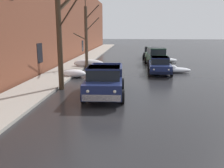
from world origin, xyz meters
name	(u,v)px	position (x,y,z in m)	size (l,w,h in m)	color
left_sidewalk_slab	(66,70)	(-5.89, 18.00, 0.07)	(2.73, 80.00, 0.14)	#A8A399
brick_townhouse_facade	(42,15)	(-7.76, 18.00, 4.92)	(0.63, 80.00, 9.84)	brown
snow_bank_along_left_kerb	(174,70)	(3.77, 18.07, 0.26)	(2.76, 0.92, 0.67)	white
snow_bank_mid_block_left	(88,64)	(-4.29, 20.41, 0.39)	(3.00, 0.99, 0.81)	white
snow_bank_near_corner_right	(164,60)	(3.80, 25.23, 0.26)	(2.57, 1.07, 0.66)	white
snow_bank_along_right_kerb	(74,74)	(-4.42, 15.20, 0.30)	(1.89, 1.00, 0.63)	white
bare_tree_second_along_sidewalk	(61,30)	(-4.22, 11.38, 3.66)	(2.82, 2.94, 7.27)	#423323
bare_tree_mid_block	(86,36)	(-4.27, 19.79, 3.14)	(2.44, 3.13, 6.20)	#4C3D2D
pickup_truck_darkblue_approaching_near_lane	(105,81)	(-1.40, 9.85, 0.88)	(2.35, 5.02, 1.76)	navy
sedan_darkblue_parked_kerbside_close	(160,65)	(2.42, 17.49, 0.75)	(2.07, 4.27, 1.42)	navy
suv_green_parked_kerbside_mid	(156,55)	(2.61, 23.20, 0.99)	(2.28, 4.66, 1.82)	#1E5633
sedan_black_parked_far_down_block	(151,52)	(2.49, 29.25, 0.75)	(2.27, 4.50, 1.42)	black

